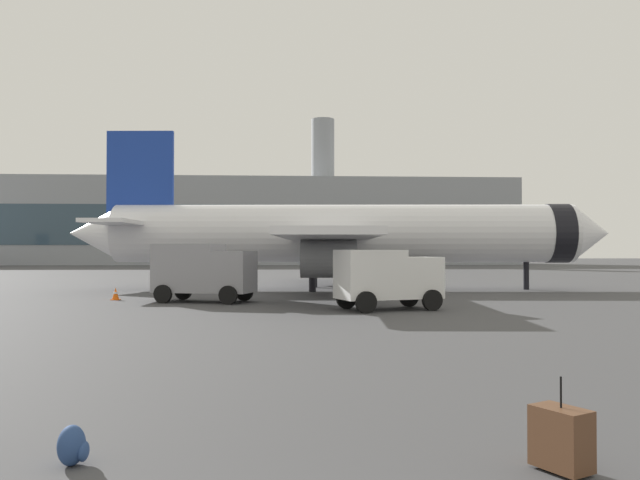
# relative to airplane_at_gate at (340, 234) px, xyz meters

# --- Properties ---
(airplane_at_gate) EXTENTS (35.76, 32.25, 10.50)m
(airplane_at_gate) POSITION_rel_airplane_at_gate_xyz_m (0.00, 0.00, 0.00)
(airplane_at_gate) COLOR white
(airplane_at_gate) RESTS_ON ground
(service_truck) EXTENTS (5.22, 3.58, 2.90)m
(service_truck) POSITION_rel_airplane_at_gate_xyz_m (-7.70, -9.77, -2.05)
(service_truck) COLOR gray
(service_truck) RESTS_ON ground
(cargo_van) EXTENTS (4.79, 3.37, 2.60)m
(cargo_van) POSITION_rel_airplane_at_gate_xyz_m (0.78, -14.40, -2.21)
(cargo_van) COLOR white
(cargo_van) RESTS_ON ground
(safety_cone_near) EXTENTS (0.44, 0.44, 0.60)m
(safety_cone_near) POSITION_rel_airplane_at_gate_xyz_m (-6.35, 9.89, -3.36)
(safety_cone_near) COLOR #F2590C
(safety_cone_near) RESTS_ON ground
(safety_cone_mid) EXTENTS (0.44, 0.44, 0.64)m
(safety_cone_mid) POSITION_rel_airplane_at_gate_xyz_m (-12.41, -8.18, -3.34)
(safety_cone_mid) COLOR #F2590C
(safety_cone_mid) RESTS_ON ground
(rolling_suitcase) EXTENTS (0.65, 0.75, 1.10)m
(rolling_suitcase) POSITION_rel_airplane_at_gate_xyz_m (-0.44, -34.31, -3.27)
(rolling_suitcase) COLOR brown
(rolling_suitcase) RESTS_ON ground
(traveller_backpack) EXTENTS (0.36, 0.40, 0.48)m
(traveller_backpack) POSITION_rel_airplane_at_gate_xyz_m (-6.15, -33.77, -3.42)
(traveller_backpack) COLOR navy
(traveller_backpack) RESTS_ON ground
(terminal_building) EXTENTS (99.71, 18.34, 27.82)m
(terminal_building) POSITION_rel_airplane_at_gate_xyz_m (-10.65, 79.11, 4.36)
(terminal_building) COLOR gray
(terminal_building) RESTS_ON ground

